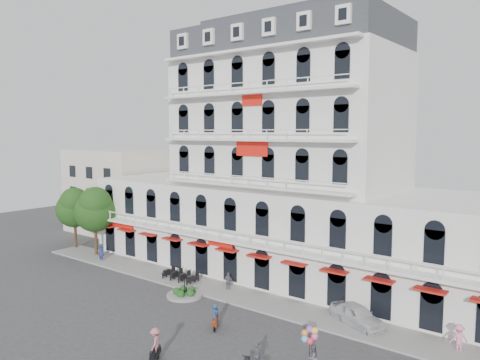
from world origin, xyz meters
name	(u,v)px	position (x,y,z in m)	size (l,w,h in m)	color
ground	(157,327)	(0.00, 0.00, 0.00)	(120.00, 120.00, 0.00)	#38383A
sidewalk	(232,294)	(0.00, 9.00, 0.08)	(53.00, 4.00, 0.16)	gray
main_building	(287,177)	(0.00, 18.00, 9.96)	(45.00, 15.00, 25.80)	silver
flank_building_west	(120,191)	(-30.00, 20.00, 6.00)	(14.00, 10.00, 12.00)	beige
traffic_island	(185,294)	(-3.00, 6.00, 0.26)	(3.20, 3.20, 1.60)	gray
parked_scooter_row	(180,281)	(-6.35, 8.80, 0.00)	(4.40, 1.80, 1.10)	black
tree_west_outer	(75,206)	(-25.95, 9.98, 5.35)	(4.50, 4.48, 7.76)	#382314
tree_west_inner	(95,208)	(-20.95, 9.48, 5.68)	(4.76, 4.76, 8.25)	#382314
parked_car	(357,315)	(11.65, 9.50, 0.81)	(1.92, 4.76, 1.62)	silver
rider_east	(215,317)	(3.61, 2.50, 0.93)	(1.15, 1.46, 1.93)	maroon
rider_northeast	(257,360)	(9.98, -1.03, 0.98)	(1.68, 0.70, 2.03)	black
rider_center	(155,344)	(4.00, -3.69, 1.21)	(1.19, 1.51, 2.27)	black
pedestrian_left	(101,250)	(-20.00, 9.50, 0.79)	(0.77, 0.50, 1.58)	navy
pedestrian_mid	(228,282)	(-0.87, 9.50, 0.87)	(1.02, 0.42, 1.74)	#58565D
pedestrian_right	(459,339)	(18.74, 9.50, 0.96)	(1.24, 0.71, 1.92)	pink
pedestrian_far	(101,255)	(-18.31, 8.27, 0.82)	(0.60, 0.39, 1.63)	navy
balloon_vendor	(312,348)	(12.12, 1.71, 1.29)	(1.37, 1.28, 2.45)	#5D5B63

